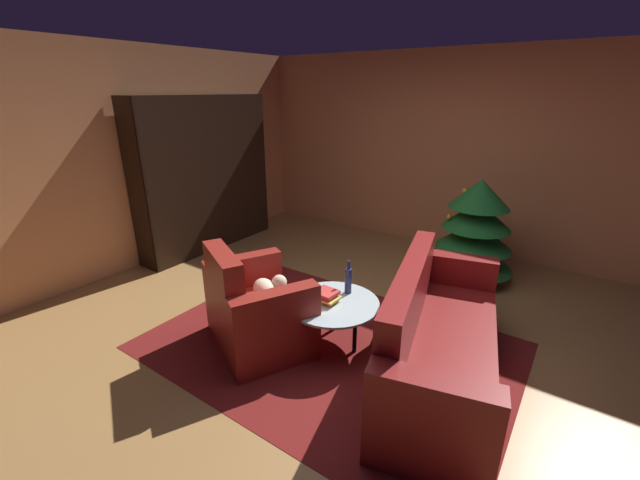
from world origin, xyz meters
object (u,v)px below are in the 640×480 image
object	(u,v)px
armchair_red	(255,311)
decorated_tree	(475,230)
book_stack_on_table	(326,296)
bookshelf_unit	(213,175)
bottle_on_table	(348,280)
couch_red	(437,342)
coffee_table	(333,306)

from	to	relation	value
armchair_red	decorated_tree	world-z (taller)	decorated_tree
armchair_red	book_stack_on_table	xyz separation A→B (m)	(0.50, 0.34, 0.14)
bookshelf_unit	armchair_red	size ratio (longest dim) A/B	1.78
bookshelf_unit	bottle_on_table	bearing A→B (deg)	-18.57
couch_red	coffee_table	size ratio (longest dim) A/B	2.66
bottle_on_table	decorated_tree	bearing A→B (deg)	71.95
armchair_red	bottle_on_table	bearing A→B (deg)	45.43
couch_red	bottle_on_table	world-z (taller)	couch_red
armchair_red	book_stack_on_table	bearing A→B (deg)	34.71
armchair_red	couch_red	bearing A→B (deg)	17.83
armchair_red	bookshelf_unit	bearing A→B (deg)	145.15
armchair_red	bottle_on_table	size ratio (longest dim) A/B	3.72
bookshelf_unit	bottle_on_table	world-z (taller)	bookshelf_unit
bottle_on_table	coffee_table	bearing A→B (deg)	-93.96
couch_red	book_stack_on_table	bearing A→B (deg)	-173.00
bookshelf_unit	decorated_tree	xyz separation A→B (m)	(3.28, 0.90, -0.41)
decorated_tree	bottle_on_table	bearing A→B (deg)	-108.05
coffee_table	decorated_tree	distance (m)	2.12
bookshelf_unit	bottle_on_table	distance (m)	2.88
bookshelf_unit	book_stack_on_table	bearing A→B (deg)	-23.46
armchair_red	bottle_on_table	world-z (taller)	armchair_red
coffee_table	bottle_on_table	distance (m)	0.26
couch_red	coffee_table	world-z (taller)	couch_red
couch_red	book_stack_on_table	xyz separation A→B (m)	(-0.92, -0.11, 0.16)
book_stack_on_table	decorated_tree	world-z (taller)	decorated_tree
coffee_table	bottle_on_table	world-z (taller)	bottle_on_table
armchair_red	couch_red	distance (m)	1.49
bookshelf_unit	book_stack_on_table	distance (m)	2.91
coffee_table	bottle_on_table	size ratio (longest dim) A/B	2.54
bookshelf_unit	book_stack_on_table	size ratio (longest dim) A/B	9.17
bottle_on_table	decorated_tree	xyz separation A→B (m)	(0.59, 1.81, 0.06)
couch_red	decorated_tree	world-z (taller)	decorated_tree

